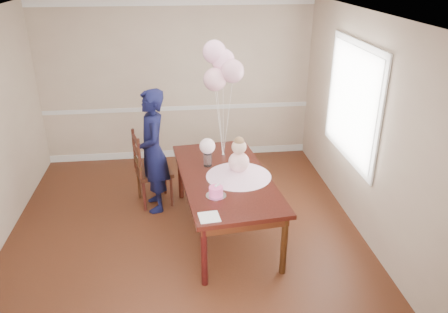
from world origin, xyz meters
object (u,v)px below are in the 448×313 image
at_px(birthday_cake, 216,191).
at_px(dining_chair_seat, 154,172).
at_px(dining_table_top, 225,177).
at_px(woman, 153,151).

relative_size(birthday_cake, dining_chair_seat, 0.34).
relative_size(dining_table_top, woman, 1.23).
bearing_deg(birthday_cake, dining_table_top, 71.93).
xyz_separation_m(dining_table_top, woman, (-0.90, 0.69, 0.09)).
height_order(dining_table_top, woman, woman).
height_order(birthday_cake, dining_chair_seat, birthday_cake).
distance_m(dining_table_top, dining_chair_seat, 1.27).
xyz_separation_m(dining_chair_seat, woman, (0.02, -0.15, 0.38)).
xyz_separation_m(birthday_cake, dining_chair_seat, (-0.76, 1.33, -0.37)).
height_order(birthday_cake, woman, woman).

